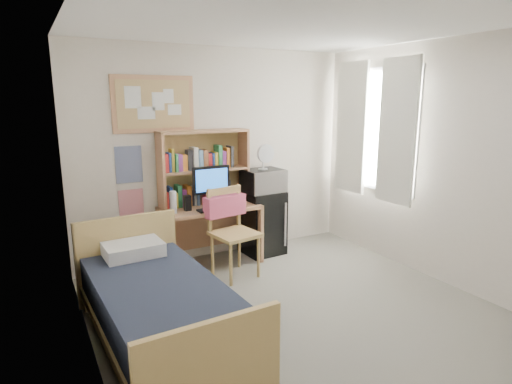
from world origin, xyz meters
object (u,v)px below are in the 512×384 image
bulletin_board (154,104)px  bed (161,314)px  mini_fridge (262,222)px  desk_fan (263,158)px  monitor (211,187)px  desk (211,235)px  speaker_right (235,197)px  microwave (263,181)px  desk_chair (235,233)px  speaker_left (187,203)px

bulletin_board → bed: 2.44m
mini_fridge → desk_fan: desk_fan is taller
monitor → bulletin_board: bearing=146.2°
desk → speaker_right: size_ratio=6.26×
desk → bed: 1.77m
speaker_right → microwave: 0.48m
mini_fridge → speaker_right: (-0.44, -0.11, 0.41)m
desk_chair → speaker_left: desk_chair is taller
bulletin_board → desk_chair: 1.73m
desk → desk_fan: bearing=1.8°
desk → monitor: (0.00, -0.06, 0.60)m
mini_fridge → bed: mini_fridge is taller
mini_fridge → speaker_left: 1.12m
mini_fridge → desk_fan: (0.00, -0.02, 0.84)m
desk_chair → microwave: (0.65, 0.51, 0.46)m
bulletin_board → bed: bearing=-106.2°
mini_fridge → monitor: monitor is taller
bulletin_board → desk_fan: 1.47m
desk_chair → speaker_left: (-0.40, 0.42, 0.31)m
speaker_left → bulletin_board: bearing=123.1°
speaker_right → desk_fan: bearing=10.6°
speaker_left → microwave: bearing=4.6°
speaker_right → bed: bearing=-134.6°
microwave → speaker_left: bearing=-178.1°
desk → desk_fan: size_ratio=4.03×
monitor → microwave: bearing=6.4°
speaker_left → mini_fridge: bearing=5.7°
speaker_left → speaker_right: size_ratio=0.96×
monitor → desk_fan: 0.80m
desk → bed: bearing=-126.3°
mini_fridge → monitor: bearing=-174.7°
monitor → desk: bearing=90.0°
speaker_right → desk_chair: bearing=-115.9°
desk → speaker_right: 0.55m
speaker_left → monitor: bearing=-0.0°
microwave → desk_fan: (0.00, 0.00, 0.29)m
bed → monitor: monitor is taller
bed → monitor: (1.04, 1.37, 0.70)m
bed → speaker_left: size_ratio=10.75×
mini_fridge → desk: bearing=-179.3°
speaker_left → microwave: 1.06m
bulletin_board → speaker_left: 1.19m
bulletin_board → speaker_right: (0.84, -0.35, -1.10)m
bulletin_board → desk_fan: bearing=-11.7°
desk_chair → speaker_left: bearing=124.5°
speaker_right → microwave: size_ratio=0.38×
monitor → speaker_right: monitor is taller
desk_chair → speaker_right: bearing=55.5°
desk_fan → mini_fridge: bearing=90.0°
mini_fridge → microwave: microwave is taller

